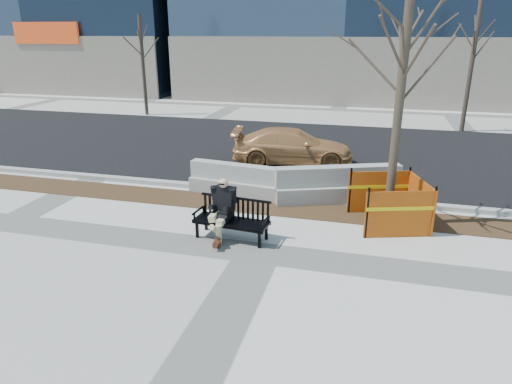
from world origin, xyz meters
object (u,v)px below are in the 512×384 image
at_px(seated_man, 223,236).
at_px(jersey_barrier_right, 337,200).
at_px(bench, 232,238).
at_px(tree_fence, 387,224).
at_px(sedan, 292,163).
at_px(jersey_barrier_left, 243,195).

height_order(seated_man, jersey_barrier_right, seated_man).
xyz_separation_m(bench, jersey_barrier_right, (2.04, 3.00, 0.00)).
relative_size(tree_fence, sedan, 1.44).
relative_size(jersey_barrier_left, jersey_barrier_right, 0.91).
xyz_separation_m(sedan, jersey_barrier_left, (-0.75, -3.56, 0.00)).
height_order(seated_man, tree_fence, tree_fence).
relative_size(bench, jersey_barrier_left, 0.55).
xyz_separation_m(seated_man, tree_fence, (3.57, 1.63, 0.00)).
bearing_deg(tree_fence, bench, -152.93).
relative_size(bench, tree_fence, 0.29).
height_order(seated_man, sedan, seated_man).
height_order(sedan, jersey_barrier_left, sedan).
bearing_deg(sedan, bench, 169.48).
height_order(bench, jersey_barrier_left, bench).
relative_size(sedan, jersey_barrier_right, 1.21).
distance_m(bench, sedan, 6.33).
xyz_separation_m(seated_man, jersey_barrier_right, (2.27, 2.93, 0.00)).
bearing_deg(tree_fence, seated_man, -155.37).
xyz_separation_m(tree_fence, jersey_barrier_right, (-1.30, 1.30, 0.00)).
relative_size(bench, jersey_barrier_right, 0.50).
relative_size(tree_fence, jersey_barrier_left, 1.91).
bearing_deg(seated_man, sedan, 92.13).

